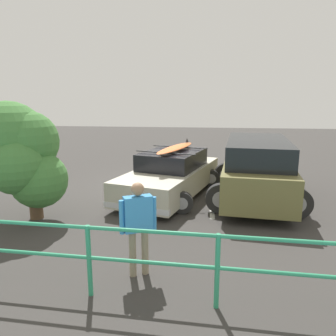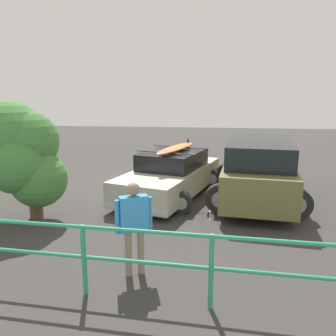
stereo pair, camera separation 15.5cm
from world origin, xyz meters
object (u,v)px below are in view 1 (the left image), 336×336
object	(u,v)px
sedan_car	(171,174)
suv_car	(256,169)
person_bystander	(138,221)
bush_near_left	(21,150)

from	to	relation	value
sedan_car	suv_car	world-z (taller)	suv_car
sedan_car	suv_car	bearing A→B (deg)	175.84
suv_car	person_bystander	world-z (taller)	suv_car
suv_car	bush_near_left	xyz separation A→B (m)	(5.63, 2.28, 0.79)
person_bystander	suv_car	bearing A→B (deg)	-119.05
person_bystander	sedan_car	bearing A→B (deg)	-90.13
sedan_car	bush_near_left	xyz separation A→B (m)	(3.18, 2.46, 1.07)
suv_car	bush_near_left	distance (m)	6.12
sedan_car	suv_car	size ratio (longest dim) A/B	1.00
sedan_car	person_bystander	xyz separation A→B (m)	(0.01, 4.60, 0.32)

